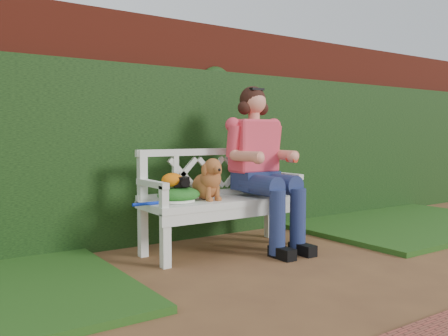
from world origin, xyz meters
TOP-DOWN VIEW (x-y plane):
  - ground at (0.00, 0.00)m, footprint 60.00×60.00m
  - brick_wall at (0.00, 1.90)m, footprint 10.00×0.30m
  - ivy_hedge at (0.00, 1.68)m, footprint 10.00×0.18m
  - grass_right at (2.40, 0.90)m, footprint 2.60×2.00m
  - garden_bench at (-0.01, 1.01)m, footprint 1.64×0.77m
  - seated_woman at (0.35, 0.99)m, footprint 0.84×1.00m
  - dog at (-0.20, 1.00)m, footprint 0.35×0.40m
  - tennis_racket at (-0.53, 0.98)m, footprint 0.59×0.27m
  - green_bag at (-0.47, 1.02)m, footprint 0.41×0.34m
  - camera_item at (-0.46, 1.00)m, footprint 0.16×0.14m
  - baseball_glove at (-0.53, 1.03)m, footprint 0.19×0.14m

SIDE VIEW (x-z plane):
  - ground at x=0.00m, z-range 0.00..0.00m
  - grass_right at x=2.40m, z-range 0.00..0.05m
  - garden_bench at x=-0.01m, z-range 0.00..0.48m
  - tennis_racket at x=-0.53m, z-range 0.48..0.51m
  - green_bag at x=-0.47m, z-range 0.48..0.61m
  - camera_item at x=-0.46m, z-range 0.61..0.69m
  - dog at x=-0.20m, z-range 0.48..0.85m
  - baseball_glove at x=-0.53m, z-range 0.61..0.73m
  - seated_woman at x=0.35m, z-range 0.00..1.53m
  - ivy_hedge at x=0.00m, z-range 0.00..1.70m
  - brick_wall at x=0.00m, z-range 0.00..2.20m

